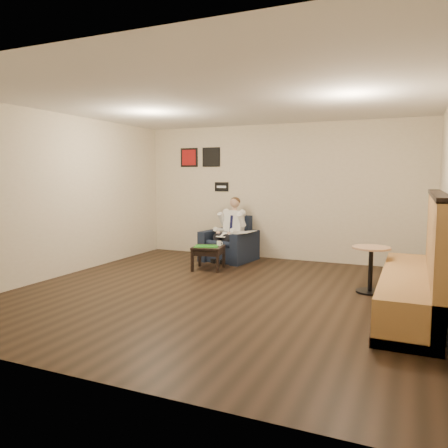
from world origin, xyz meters
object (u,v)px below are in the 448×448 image
at_px(green_folder, 206,246).
at_px(smartphone, 213,245).
at_px(side_table, 208,258).
at_px(banquette, 411,254).
at_px(coffee_mug, 219,243).
at_px(armchair, 229,239).
at_px(cafe_table, 371,270).
at_px(seated_man, 226,231).

distance_m(green_folder, smartphone, 0.19).
bearing_deg(smartphone, side_table, -97.35).
bearing_deg(smartphone, banquette, -22.65).
xyz_separation_m(green_folder, coffee_mug, (0.18, 0.17, 0.04)).
xyz_separation_m(armchair, cafe_table, (2.91, -1.47, -0.11)).
bearing_deg(green_folder, smartphone, 76.29).
distance_m(armchair, green_folder, 1.00).
bearing_deg(cafe_table, armchair, 153.24).
bearing_deg(armchair, side_table, -81.85).
height_order(smartphone, cafe_table, cafe_table).
height_order(seated_man, side_table, seated_man).
height_order(side_table, coffee_mug, coffee_mug).
bearing_deg(side_table, green_folder, -136.06).
xyz_separation_m(armchair, side_table, (-0.00, -0.98, -0.24)).
xyz_separation_m(seated_man, coffee_mug, (0.16, -0.72, -0.14)).
bearing_deg(seated_man, side_table, -80.74).
bearing_deg(cafe_table, banquette, -54.49).
bearing_deg(armchair, banquette, -24.49).
height_order(seated_man, green_folder, seated_man).
xyz_separation_m(seated_man, green_folder, (-0.01, -0.89, -0.18)).
xyz_separation_m(coffee_mug, smartphone, (-0.13, 0.02, -0.04)).
bearing_deg(cafe_table, side_table, 170.49).
relative_size(side_table, coffee_mug, 5.79).
distance_m(smartphone, cafe_table, 2.97).
distance_m(armchair, smartphone, 0.82).
relative_size(armchair, banquette, 0.32).
relative_size(seated_man, green_folder, 2.85).
xyz_separation_m(side_table, coffee_mug, (0.15, 0.15, 0.26)).
bearing_deg(armchair, smartphone, -80.49).
bearing_deg(banquette, coffee_mug, 157.04).
xyz_separation_m(seated_man, cafe_table, (2.93, -1.35, -0.28)).
height_order(coffee_mug, smartphone, coffee_mug).
distance_m(coffee_mug, smartphone, 0.14).
xyz_separation_m(smartphone, cafe_table, (2.89, -0.65, -0.10)).
relative_size(armchair, side_table, 1.76).
height_order(seated_man, coffee_mug, seated_man).
relative_size(seated_man, smartphone, 9.15).
xyz_separation_m(green_folder, cafe_table, (2.94, -0.46, -0.10)).
xyz_separation_m(armchair, banquette, (3.46, -2.24, 0.30)).
xyz_separation_m(smartphone, banquette, (3.44, -1.42, 0.31)).
relative_size(side_table, banquette, 0.18).
distance_m(side_table, smartphone, 0.28).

